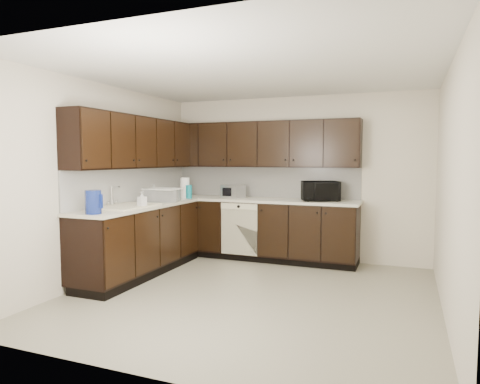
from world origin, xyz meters
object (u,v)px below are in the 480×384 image
(microwave, at_px, (320,191))
(sink, at_px, (126,212))
(toaster_oven, at_px, (233,191))
(storage_bin, at_px, (163,195))
(blue_pitcher, at_px, (93,202))

(microwave, bearing_deg, sink, -165.28)
(sink, bearing_deg, toaster_oven, 65.03)
(toaster_oven, bearing_deg, microwave, 17.68)
(storage_bin, distance_m, blue_pitcher, 1.47)
(storage_bin, height_order, blue_pitcher, blue_pitcher)
(toaster_oven, height_order, storage_bin, toaster_oven)
(sink, xyz_separation_m, blue_pitcher, (0.08, -0.69, 0.19))
(blue_pitcher, bearing_deg, microwave, 35.56)
(sink, distance_m, blue_pitcher, 0.72)
(microwave, bearing_deg, toaster_oven, 157.38)
(sink, bearing_deg, microwave, 38.64)
(microwave, bearing_deg, storage_bin, 180.00)
(toaster_oven, height_order, blue_pitcher, blue_pitcher)
(toaster_oven, bearing_deg, storage_bin, -112.67)
(toaster_oven, distance_m, storage_bin, 1.15)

